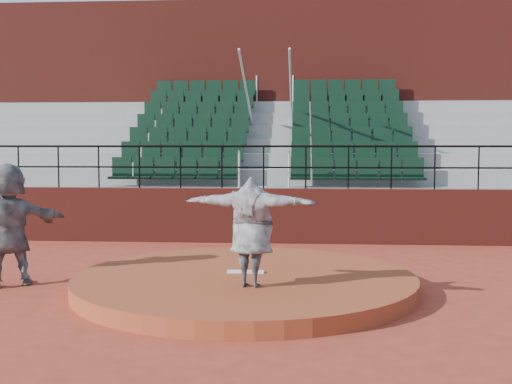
# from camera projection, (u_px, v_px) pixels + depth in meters

# --- Properties ---
(ground) EXTENTS (90.00, 90.00, 0.00)m
(ground) POSITION_uv_depth(u_px,v_px,m) (245.00, 290.00, 10.38)
(ground) COLOR #9F3624
(ground) RESTS_ON ground
(pitchers_mound) EXTENTS (5.50, 5.50, 0.25)m
(pitchers_mound) POSITION_uv_depth(u_px,v_px,m) (245.00, 282.00, 10.37)
(pitchers_mound) COLOR #9A4122
(pitchers_mound) RESTS_ON ground
(pitching_rubber) EXTENTS (0.60, 0.15, 0.03)m
(pitching_rubber) POSITION_uv_depth(u_px,v_px,m) (246.00, 272.00, 10.51)
(pitching_rubber) COLOR white
(pitching_rubber) RESTS_ON pitchers_mound
(boundary_wall) EXTENTS (24.00, 0.30, 1.30)m
(boundary_wall) POSITION_uv_depth(u_px,v_px,m) (264.00, 215.00, 15.30)
(boundary_wall) COLOR maroon
(boundary_wall) RESTS_ON ground
(wall_railing) EXTENTS (24.04, 0.05, 1.03)m
(wall_railing) POSITION_uv_depth(u_px,v_px,m) (264.00, 158.00, 15.20)
(wall_railing) COLOR black
(wall_railing) RESTS_ON boundary_wall
(seating_deck) EXTENTS (24.00, 5.97, 4.63)m
(seating_deck) POSITION_uv_depth(u_px,v_px,m) (271.00, 175.00, 18.87)
(seating_deck) COLOR gray
(seating_deck) RESTS_ON ground
(press_box_facade) EXTENTS (24.00, 3.00, 7.10)m
(press_box_facade) POSITION_uv_depth(u_px,v_px,m) (277.00, 110.00, 22.64)
(press_box_facade) COLOR maroon
(press_box_facade) RESTS_ON ground
(pitcher) EXTENTS (2.07, 0.94, 1.63)m
(pitcher) POSITION_uv_depth(u_px,v_px,m) (251.00, 232.00, 9.44)
(pitcher) COLOR black
(pitcher) RESTS_ON pitchers_mound
(fielder) EXTENTS (1.92, 1.54, 2.05)m
(fielder) POSITION_uv_depth(u_px,v_px,m) (9.00, 225.00, 10.60)
(fielder) COLOR black
(fielder) RESTS_ON ground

